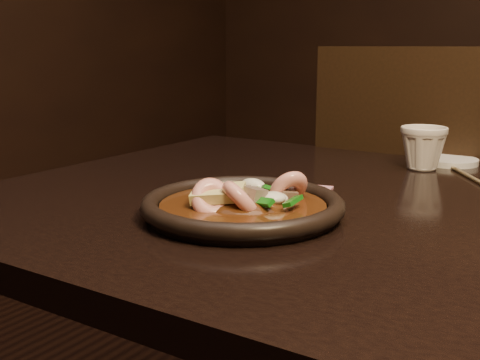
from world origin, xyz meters
The scene contains 7 objects.
chair centered at (-0.27, 0.59, 0.53)m, with size 0.46×0.46×0.98m.
plate centered at (-0.32, -0.15, 0.76)m, with size 0.28×0.28×0.03m.
stirfry centered at (-0.31, -0.15, 0.77)m, with size 0.15×0.18×0.06m.
saucer_left centered at (-0.18, 0.39, 0.76)m, with size 0.11×0.11×0.01m, color white.
tea_cup centered at (-0.20, 0.31, 0.79)m, with size 0.09×0.08×0.09m, color silver.
chopsticks centered at (-0.08, 0.23, 0.75)m, with size 0.15×0.22×0.01m.
napkin centered at (-0.34, -0.02, 0.75)m, with size 0.15×0.15×0.00m, color #B97282.
Camera 1 is at (0.12, -0.83, 0.98)m, focal length 45.00 mm.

